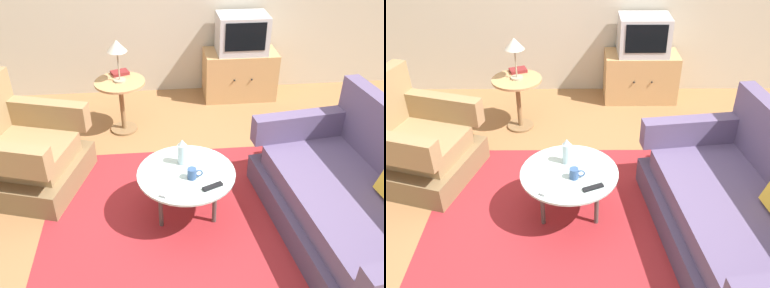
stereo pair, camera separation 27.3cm
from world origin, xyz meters
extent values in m
plane|color=olive|center=(0.00, 0.00, 0.00)|extent=(16.00, 16.00, 0.00)
cube|color=maroon|center=(-0.04, -0.05, 0.00)|extent=(2.40, 1.95, 0.00)
cube|color=brown|center=(-1.43, 0.51, 0.12)|extent=(1.11, 1.11, 0.24)
cube|color=#93754C|center=(-1.43, 0.51, 0.33)|extent=(0.90, 0.80, 0.18)
cube|color=#93754C|center=(-1.32, 0.87, 0.55)|extent=(0.90, 0.39, 0.25)
cube|color=#4B3E5C|center=(1.19, -0.43, 0.12)|extent=(1.21, 1.97, 0.24)
cube|color=#5B4C70|center=(1.19, -0.43, 0.33)|extent=(1.03, 1.68, 0.18)
cube|color=#5B4C70|center=(1.08, 0.42, 0.54)|extent=(0.98, 0.27, 0.25)
cylinder|color=#B2C6C1|center=(-0.04, -0.05, 0.44)|extent=(0.79, 0.79, 0.02)
cylinder|color=#4C4742|center=(-0.05, 0.19, 0.21)|extent=(0.04, 0.04, 0.43)
cylinder|color=#4C4742|center=(-0.26, -0.17, 0.21)|extent=(0.04, 0.04, 0.43)
cylinder|color=#4C4742|center=(0.18, -0.16, 0.21)|extent=(0.04, 0.04, 0.43)
cylinder|color=tan|center=(-0.62, 1.41, 0.58)|extent=(0.54, 0.54, 0.02)
cylinder|color=brown|center=(-0.62, 1.41, 0.29)|extent=(0.05, 0.05, 0.57)
cylinder|color=brown|center=(-0.62, 1.41, 0.01)|extent=(0.30, 0.30, 0.02)
cube|color=tan|center=(0.82, 2.12, 0.30)|extent=(0.89, 0.46, 0.60)
sphere|color=black|center=(0.72, 1.88, 0.33)|extent=(0.02, 0.02, 0.02)
sphere|color=black|center=(0.93, 1.88, 0.33)|extent=(0.02, 0.02, 0.02)
cube|color=#B7B7BC|center=(0.82, 2.13, 0.83)|extent=(0.60, 0.43, 0.46)
cube|color=black|center=(0.82, 1.91, 0.85)|extent=(0.48, 0.01, 0.33)
cylinder|color=#9E937A|center=(-0.61, 1.41, 0.61)|extent=(0.13, 0.13, 0.02)
cylinder|color=#9E937A|center=(-0.61, 1.41, 0.77)|extent=(0.02, 0.02, 0.31)
cone|color=beige|center=(-0.61, 1.41, 0.98)|extent=(0.21, 0.21, 0.12)
cylinder|color=silver|center=(-0.06, 0.08, 0.53)|extent=(0.08, 0.08, 0.18)
cone|color=silver|center=(-0.06, 0.08, 0.65)|extent=(0.07, 0.07, 0.05)
cylinder|color=#335184|center=(0.00, -0.13, 0.49)|extent=(0.07, 0.07, 0.09)
torus|color=#335184|center=(0.06, -0.13, 0.49)|extent=(0.06, 0.01, 0.06)
cube|color=black|center=(0.15, -0.26, 0.46)|extent=(0.17, 0.10, 0.02)
cube|color=#B2B2B7|center=(-0.20, -0.29, 0.46)|extent=(0.11, 0.15, 0.02)
cube|color=maroon|center=(-0.62, 1.60, 0.61)|extent=(0.22, 0.19, 0.03)
camera|label=1|loc=(-0.26, -2.75, 2.49)|focal=39.55mm
camera|label=2|loc=(0.02, -2.76, 2.49)|focal=39.55mm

